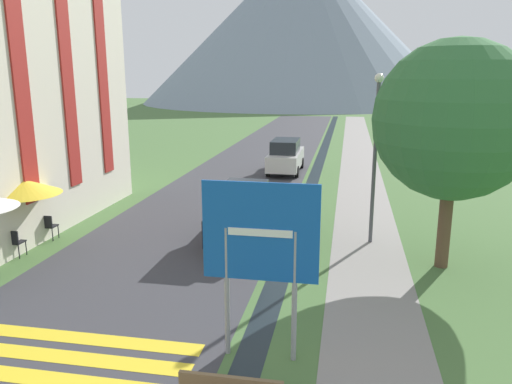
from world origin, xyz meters
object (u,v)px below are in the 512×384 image
object	(u,v)px
cafe_chair_far_left	(48,225)
cafe_chair_middle	(15,241)
parked_car_near	(243,212)
person_standing_terrace	(34,211)
streetlamp	(375,145)
parked_car_far	(286,156)
cafe_umbrella_middle_yellow	(23,187)
tree_by_path	(454,120)
road_sign	(260,245)

from	to	relation	value
cafe_chair_far_left	cafe_chair_middle	distance (m)	1.62
parked_car_near	cafe_chair_middle	size ratio (longest dim) A/B	4.91
parked_car_near	person_standing_terrace	distance (m)	6.65
streetlamp	cafe_chair_far_left	bearing A→B (deg)	-170.48
parked_car_near	streetlamp	size ratio (longest dim) A/B	0.79
cafe_chair_middle	person_standing_terrace	bearing A→B (deg)	105.81
cafe_chair_far_left	streetlamp	bearing A→B (deg)	32.16
parked_car_far	cafe_umbrella_middle_yellow	distance (m)	15.06
parked_car_near	cafe_chair_middle	world-z (taller)	parked_car_near
cafe_chair_middle	parked_car_far	bearing A→B (deg)	73.58
parked_car_near	cafe_chair_far_left	world-z (taller)	parked_car_near
parked_car_far	tree_by_path	xyz separation A→B (m)	(6.05, -12.84, 3.19)
parked_car_far	cafe_chair_middle	bearing A→B (deg)	-113.28
cafe_umbrella_middle_yellow	streetlamp	size ratio (longest dim) A/B	0.42
parked_car_far	cafe_chair_middle	xyz separation A→B (m)	(-6.20, -14.41, -0.40)
road_sign	cafe_chair_middle	xyz separation A→B (m)	(-8.02, 3.90, -1.75)
cafe_chair_far_left	cafe_umbrella_middle_yellow	world-z (taller)	cafe_umbrella_middle_yellow
person_standing_terrace	streetlamp	size ratio (longest dim) A/B	0.34
person_standing_terrace	tree_by_path	world-z (taller)	tree_by_path
cafe_chair_far_left	cafe_chair_middle	bearing A→B (deg)	-69.47
parked_car_near	streetlamp	distance (m)	4.69
road_sign	parked_car_far	bearing A→B (deg)	95.69
cafe_umbrella_middle_yellow	person_standing_terrace	world-z (taller)	cafe_umbrella_middle_yellow
tree_by_path	road_sign	bearing A→B (deg)	-127.67
road_sign	person_standing_terrace	bearing A→B (deg)	147.44
cafe_chair_far_left	cafe_umbrella_middle_yellow	distance (m)	1.70
parked_car_near	cafe_chair_middle	distance (m)	6.92
parked_car_far	cafe_chair_middle	distance (m)	15.69
parked_car_far	cafe_chair_far_left	size ratio (longest dim) A/B	5.10
cafe_chair_far_left	person_standing_terrace	size ratio (longest dim) A/B	0.47
person_standing_terrace	streetlamp	xyz separation A→B (m)	(10.57, 1.99, 2.09)
parked_car_near	person_standing_terrace	xyz separation A→B (m)	(-6.46, -1.59, 0.14)
cafe_chair_far_left	tree_by_path	bearing A→B (deg)	22.37
cafe_umbrella_middle_yellow	streetlamp	distance (m)	10.83
streetlamp	parked_car_near	bearing A→B (deg)	-174.37
cafe_umbrella_middle_yellow	streetlamp	bearing A→B (deg)	13.86
parked_car_far	person_standing_terrace	world-z (taller)	parked_car_far
tree_by_path	parked_car_near	bearing A→B (deg)	167.07
streetlamp	road_sign	bearing A→B (deg)	-107.82
cafe_chair_far_left	cafe_chair_middle	size ratio (longest dim) A/B	1.00
cafe_umbrella_middle_yellow	streetlamp	world-z (taller)	streetlamp
parked_car_near	parked_car_far	distance (m)	11.47
road_sign	cafe_chair_far_left	distance (m)	9.85
parked_car_near	cafe_umbrella_middle_yellow	size ratio (longest dim) A/B	1.85
road_sign	streetlamp	size ratio (longest dim) A/B	0.65
cafe_umbrella_middle_yellow	streetlamp	xyz separation A→B (m)	(10.45, 2.58, 1.16)
cafe_chair_far_left	person_standing_terrace	world-z (taller)	person_standing_terrace
tree_by_path	cafe_chair_far_left	bearing A→B (deg)	179.73
parked_car_far	cafe_umbrella_middle_yellow	world-z (taller)	cafe_umbrella_middle_yellow
road_sign	parked_car_near	world-z (taller)	road_sign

